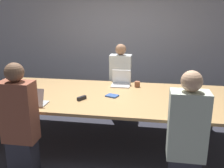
% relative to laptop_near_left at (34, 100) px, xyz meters
% --- Properties ---
extents(ground_plane, '(24.00, 24.00, 0.00)m').
position_rel_laptop_near_left_xyz_m(ground_plane, '(0.85, 0.59, -0.82)').
color(ground_plane, '#2D2D38').
extents(curtain_wall, '(12.00, 0.06, 2.80)m').
position_rel_laptop_near_left_xyz_m(curtain_wall, '(0.85, 2.79, 0.58)').
color(curtain_wall, '#9999A3').
rests_on(curtain_wall, ground_plane).
extents(conference_table, '(3.87, 1.59, 0.75)m').
position_rel_laptop_near_left_xyz_m(conference_table, '(0.85, 0.59, -0.12)').
color(conference_table, tan).
rests_on(conference_table, ground_plane).
extents(laptop_near_left, '(0.33, 0.25, 0.24)m').
position_rel_laptop_near_left_xyz_m(laptop_near_left, '(0.00, 0.00, 0.00)').
color(laptop_near_left, '#B7B7BC').
rests_on(laptop_near_left, conference_table).
extents(person_near_left, '(0.40, 0.24, 1.42)m').
position_rel_laptop_near_left_xyz_m(person_near_left, '(0.02, -0.42, -0.13)').
color(person_near_left, '#2D2D38').
rests_on(person_near_left, ground_plane).
extents(cup_near_left, '(0.09, 0.09, 0.08)m').
position_rel_laptop_near_left_xyz_m(cup_near_left, '(-0.24, 0.08, -0.03)').
color(cup_near_left, '#232328').
rests_on(cup_near_left, conference_table).
extents(bottle_near_left, '(0.07, 0.07, 0.22)m').
position_rel_laptop_near_left_xyz_m(bottle_near_left, '(-0.29, 0.10, 0.02)').
color(bottle_near_left, '#ADD1E0').
rests_on(bottle_near_left, conference_table).
extents(laptop_far_center, '(0.32, 0.25, 0.26)m').
position_rel_laptop_near_left_xyz_m(laptop_far_center, '(1.04, 1.15, 0.00)').
color(laptop_far_center, silver).
rests_on(laptop_far_center, conference_table).
extents(person_far_center, '(0.40, 0.24, 1.40)m').
position_rel_laptop_near_left_xyz_m(person_far_center, '(0.97, 1.62, -0.14)').
color(person_far_center, '#2D2D38').
rests_on(person_far_center, ground_plane).
extents(cup_far_center, '(0.09, 0.09, 0.09)m').
position_rel_laptop_near_left_xyz_m(cup_far_center, '(1.33, 1.10, -0.02)').
color(cup_far_center, brown).
rests_on(cup_far_center, conference_table).
extents(laptop_near_right, '(0.32, 0.27, 0.28)m').
position_rel_laptop_near_left_xyz_m(laptop_near_right, '(1.98, -0.08, 0.01)').
color(laptop_near_right, silver).
rests_on(laptop_near_right, conference_table).
extents(person_near_right, '(0.40, 0.24, 1.41)m').
position_rel_laptop_near_left_xyz_m(person_near_right, '(1.95, -0.48, -0.13)').
color(person_near_right, '#2D2D38').
rests_on(person_near_right, ground_plane).
extents(stapler, '(0.11, 0.15, 0.05)m').
position_rel_laptop_near_left_xyz_m(stapler, '(0.58, 0.32, -0.05)').
color(stapler, black).
rests_on(stapler, conference_table).
extents(notebook, '(0.21, 0.19, 0.02)m').
position_rel_laptop_near_left_xyz_m(notebook, '(0.99, 0.54, -0.06)').
color(notebook, '#2D4C8C').
rests_on(notebook, conference_table).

